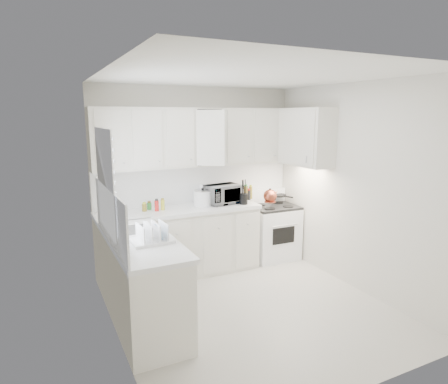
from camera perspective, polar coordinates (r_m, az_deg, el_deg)
floor at (r=4.72m, az=3.88°, el=-16.57°), size 3.20×3.20×0.00m
ceiling at (r=4.21m, az=4.37°, el=16.63°), size 3.20×3.20×0.00m
wall_back at (r=5.70m, az=-3.97°, el=2.06°), size 3.00×0.00×3.00m
wall_front at (r=3.05m, az=19.43°, el=-6.57°), size 3.00×0.00×3.00m
wall_left at (r=3.78m, az=-16.04°, el=-3.01°), size 0.00×3.20×3.20m
wall_right at (r=5.18m, az=18.62°, el=0.60°), size 0.00×3.20×3.20m
window_blinds at (r=4.07m, az=-16.82°, el=1.54°), size 0.06×0.96×1.06m
lower_cabinets_back at (r=5.49m, az=-6.47°, el=-7.47°), size 2.22×0.60×0.90m
lower_cabinets_left at (r=4.29m, az=-11.86°, el=-13.10°), size 0.60×1.60×0.90m
countertop_back at (r=5.35m, az=-6.54°, el=-2.68°), size 2.24×0.64×0.05m
countertop_left at (r=4.13m, az=-11.99°, el=-7.04°), size 0.64×1.62×0.05m
backsplash_back at (r=5.70m, az=-3.92°, el=1.30°), size 2.98×0.02×0.55m
backsplash_left at (r=3.99m, az=-16.35°, el=-3.40°), size 0.02×1.60×0.55m
upper_cabinets_back at (r=5.52m, az=-3.35°, el=3.87°), size 3.00×0.33×0.80m
upper_cabinets_right at (r=5.66m, az=11.73°, el=3.84°), size 0.33×0.90×0.80m
sink at (r=4.41m, az=-13.18°, el=-3.94°), size 0.42×0.38×0.30m
stove at (r=6.09m, az=7.27°, el=-4.79°), size 0.71×0.59×1.07m
tea_kettle at (r=5.74m, az=6.77°, el=-0.44°), size 0.25×0.21×0.22m
frying_pan at (r=6.21m, az=7.95°, el=-0.41°), size 0.37×0.48×0.04m
microwave at (r=5.58m, az=-0.14°, el=-0.03°), size 0.53×0.34×0.33m
rice_cooker at (r=5.47m, az=-3.16°, el=-0.70°), size 0.27×0.27×0.25m
paper_towel at (r=5.69m, az=-2.99°, el=-0.15°), size 0.12×0.12×0.27m
utensil_crock at (r=5.54m, az=2.91°, el=0.07°), size 0.13×0.13×0.37m
dish_rack at (r=3.96m, az=-10.63°, el=-5.71°), size 0.42×0.32×0.22m
spice_left_0 at (r=5.32m, az=-11.71°, el=-1.91°), size 0.06×0.06×0.13m
spice_left_1 at (r=5.26m, az=-10.67°, el=-2.04°), size 0.06×0.06×0.13m
spice_left_2 at (r=5.36m, az=-10.15°, el=-1.76°), size 0.06×0.06×0.13m
spice_left_3 at (r=5.30m, az=-9.11°, el=-1.89°), size 0.06×0.06×0.13m
sauce_right_0 at (r=5.86m, az=1.84°, el=-0.20°), size 0.06×0.06×0.19m
sauce_right_1 at (r=5.83m, az=2.60°, el=-0.26°), size 0.06×0.06×0.19m
sauce_right_2 at (r=5.91m, az=2.79°, el=-0.11°), size 0.06×0.06×0.19m
sauce_right_3 at (r=5.88m, az=3.54°, el=-0.17°), size 0.06×0.06×0.19m
sauce_right_4 at (r=5.96m, az=3.71°, el=-0.02°), size 0.06×0.06×0.19m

